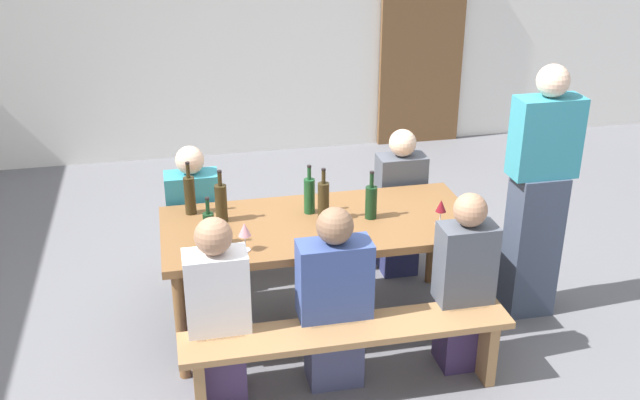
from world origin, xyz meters
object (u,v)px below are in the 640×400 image
object	(u,v)px
wine_bottle_1	(221,202)
wine_glass_1	(441,207)
wooden_door	(422,46)
bench_near	(348,342)
wine_bottle_4	(309,195)
seated_guest_near_1	(334,303)
standing_host	(538,199)
wine_bottle_2	(190,194)
tasting_table	(320,233)
wine_bottle_3	(209,228)
wine_bottle_5	(371,201)
seated_guest_near_0	(218,314)
wine_bottle_0	(323,201)
wine_glass_0	(245,230)
bench_far	(299,228)
seated_guest_near_2	(463,286)
seated_guest_far_1	(400,206)
seated_guest_far_0	(195,226)

from	to	relation	value
wine_bottle_1	wine_glass_1	xyz separation A→B (m)	(1.32, -0.33, -0.01)
wooden_door	bench_near	bearing A→B (deg)	-113.99
wine_bottle_4	seated_guest_near_1	distance (m)	0.82
wine_bottle_1	standing_host	size ratio (longest dim) A/B	0.20
wine_bottle_2	wine_glass_1	world-z (taller)	wine_bottle_2
tasting_table	standing_host	xyz separation A→B (m)	(1.41, -0.11, 0.15)
wine_bottle_1	wine_bottle_3	bearing A→B (deg)	-107.64
wine_glass_1	seated_guest_near_1	xyz separation A→B (m)	(-0.76, -0.40, -0.34)
wine_bottle_5	bench_near	bearing A→B (deg)	-113.97
bench_near	seated_guest_near_0	xyz separation A→B (m)	(-0.70, 0.15, 0.18)
wine_bottle_0	wine_bottle_3	xyz separation A→B (m)	(-0.72, -0.19, -0.02)
tasting_table	wine_glass_0	bearing A→B (deg)	-150.84
bench_far	wine_bottle_2	distance (m)	1.04
standing_host	wine_bottle_5	bearing A→B (deg)	-5.74
wine_glass_1	wine_glass_0	bearing A→B (deg)	-175.74
wine_glass_1	seated_guest_near_2	bearing A→B (deg)	-88.19
wine_bottle_4	seated_guest_near_0	size ratio (longest dim) A/B	0.29
wine_glass_1	seated_guest_near_0	distance (m)	1.51
wooden_door	bench_far	xyz separation A→B (m)	(-1.80, -2.56, -0.70)
standing_host	wine_glass_0	bearing A→B (deg)	4.93
wine_bottle_0	wine_glass_0	bearing A→B (deg)	-150.10
wine_bottle_3	tasting_table	bearing A→B (deg)	13.57
seated_guest_near_1	standing_host	xyz separation A→B (m)	(1.45, 0.47, 0.30)
wine_bottle_3	seated_guest_near_2	xyz separation A→B (m)	(1.43, -0.42, -0.32)
wine_bottle_3	seated_guest_far_1	size ratio (longest dim) A/B	0.27
seated_guest_far_1	wine_glass_0	bearing A→B (deg)	-54.50
wine_glass_1	seated_guest_near_1	bearing A→B (deg)	-152.32
wine_bottle_0	seated_guest_far_1	size ratio (longest dim) A/B	0.31
seated_guest_near_2	wine_glass_1	bearing A→B (deg)	1.81
bench_far	wine_bottle_0	bearing A→B (deg)	-87.81
wooden_door	wine_bottle_4	bearing A→B (deg)	-120.23
bench_near	seated_guest_far_1	distance (m)	1.52
wine_bottle_0	wine_glass_1	bearing A→B (deg)	-17.08
seated_guest_near_0	seated_guest_near_1	size ratio (longest dim) A/B	1.00
seated_guest_far_0	tasting_table	bearing A→B (deg)	52.11
seated_guest_near_2	wooden_door	bearing A→B (deg)	-15.32
seated_guest_far_1	standing_host	size ratio (longest dim) A/B	0.65
wine_bottle_2	bench_near	bearing A→B (deg)	-53.05
seated_guest_near_1	wine_bottle_0	bearing A→B (deg)	-6.59
wine_bottle_0	wine_bottle_1	bearing A→B (deg)	169.04
seated_guest_far_1	seated_guest_near_2	bearing A→B (deg)	0.77
tasting_table	seated_guest_near_0	world-z (taller)	seated_guest_near_0
wine_bottle_2	standing_host	xyz separation A→B (m)	(2.19, -0.41, -0.06)
tasting_table	wooden_door	bearing A→B (deg)	61.42
wine_bottle_0	wine_bottle_5	xyz separation A→B (m)	(0.30, -0.03, -0.02)
wine_bottle_5	wine_bottle_1	bearing A→B (deg)	170.70
wine_bottle_3	standing_host	size ratio (longest dim) A/B	0.18
seated_guest_far_0	seated_guest_far_1	world-z (taller)	seated_guest_far_1
tasting_table	wine_bottle_1	size ratio (longest dim) A/B	5.80
wine_bottle_0	wine_bottle_5	distance (m)	0.30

